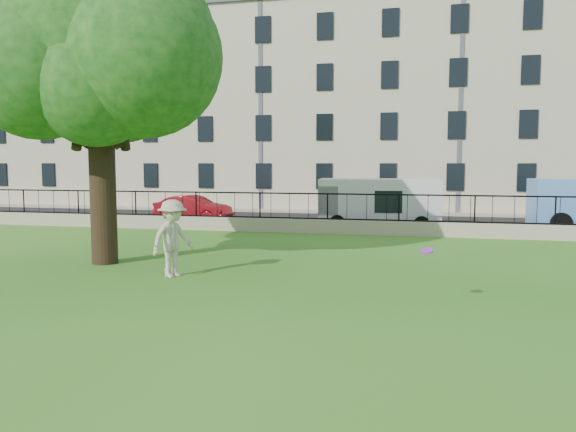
% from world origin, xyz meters
% --- Properties ---
extents(ground, '(120.00, 120.00, 0.00)m').
position_xyz_m(ground, '(0.00, 0.00, 0.00)').
color(ground, '#2A6919').
rests_on(ground, ground).
extents(retaining_wall, '(50.00, 0.40, 0.60)m').
position_xyz_m(retaining_wall, '(0.00, 12.00, 0.30)').
color(retaining_wall, gray).
rests_on(retaining_wall, ground).
extents(iron_railing, '(50.00, 0.05, 1.13)m').
position_xyz_m(iron_railing, '(0.00, 12.00, 1.15)').
color(iron_railing, black).
rests_on(iron_railing, retaining_wall).
extents(street, '(60.00, 9.00, 0.01)m').
position_xyz_m(street, '(0.00, 16.70, 0.01)').
color(street, black).
rests_on(street, ground).
extents(sidewalk, '(60.00, 1.40, 0.12)m').
position_xyz_m(sidewalk, '(0.00, 21.90, 0.06)').
color(sidewalk, gray).
rests_on(sidewalk, ground).
extents(building_row, '(56.40, 10.40, 13.80)m').
position_xyz_m(building_row, '(0.00, 27.57, 6.92)').
color(building_row, '#B8AE92').
rests_on(building_row, ground).
extents(tree, '(7.95, 6.15, 9.77)m').
position_xyz_m(tree, '(-5.49, 3.42, 6.46)').
color(tree, black).
rests_on(tree, ground).
extents(man, '(1.25, 1.52, 2.05)m').
position_xyz_m(man, '(-2.50, 1.98, 1.03)').
color(man, beige).
rests_on(man, ground).
extents(frisbee, '(0.31, 0.30, 0.12)m').
position_xyz_m(frisbee, '(4.00, 0.21, 1.20)').
color(frisbee, purple).
extents(red_sedan, '(4.17, 1.87, 1.33)m').
position_xyz_m(red_sedan, '(-7.59, 15.40, 0.66)').
color(red_sedan, maroon).
rests_on(red_sedan, street).
extents(white_van, '(5.59, 2.57, 2.28)m').
position_xyz_m(white_van, '(2.00, 14.40, 1.14)').
color(white_van, silver).
rests_on(white_van, street).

